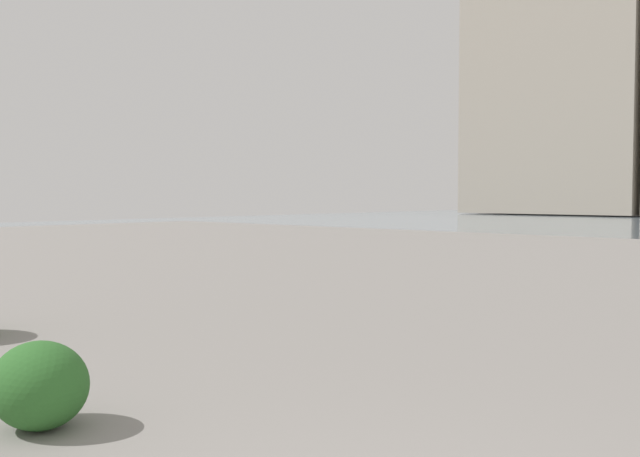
% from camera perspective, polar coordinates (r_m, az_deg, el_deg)
% --- Properties ---
extents(building_annex, '(16.29, 10.46, 31.38)m').
position_cam_1_polar(building_annex, '(71.06, 19.36, 13.10)').
color(building_annex, '#9E9384').
rests_on(building_annex, ground).
extents(shrub_wide, '(0.73, 0.66, 0.62)m').
position_cam_1_polar(shrub_wide, '(5.38, -21.99, -11.82)').
color(shrub_wide, '#2D6628').
rests_on(shrub_wide, ground).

